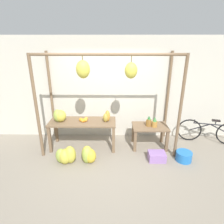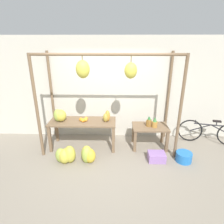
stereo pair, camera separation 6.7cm
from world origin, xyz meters
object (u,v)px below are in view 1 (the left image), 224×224
(banana_pile_ground_right, at_px, (88,155))
(fruit_crate_white, at_px, (157,156))
(banana_pile_ground_left, at_px, (66,155))
(blue_bucket, at_px, (184,156))
(orange_pile, at_px, (84,120))
(banana_pile_on_table, at_px, (59,116))
(pineapple_cluster, at_px, (151,122))
(papaya_pile, at_px, (107,116))
(parked_bicycle, at_px, (209,131))

(banana_pile_ground_right, relative_size, fruit_crate_white, 1.15)
(banana_pile_ground_left, height_order, blue_bucket, banana_pile_ground_left)
(orange_pile, xyz_separation_m, blue_bucket, (2.40, -0.59, -0.67))
(banana_pile_on_table, height_order, pineapple_cluster, banana_pile_on_table)
(banana_pile_on_table, xyz_separation_m, banana_pile_ground_left, (0.27, -0.67, -0.72))
(pineapple_cluster, height_order, banana_pile_ground_left, pineapple_cluster)
(banana_pile_on_table, xyz_separation_m, orange_pile, (0.62, 0.01, -0.11))
(fruit_crate_white, xyz_separation_m, blue_bucket, (0.63, -0.01, 0.01))
(blue_bucket, relative_size, papaya_pile, 1.27)
(orange_pile, distance_m, banana_pile_ground_left, 0.97)
(banana_pile_on_table, distance_m, fruit_crate_white, 2.58)
(orange_pile, bearing_deg, banana_pile_ground_left, -117.14)
(banana_pile_ground_left, bearing_deg, banana_pile_on_table, 111.97)
(banana_pile_ground_left, distance_m, blue_bucket, 2.75)
(banana_pile_ground_left, xyz_separation_m, fruit_crate_white, (2.12, 0.10, -0.08))
(banana_pile_ground_left, distance_m, papaya_pile, 1.35)
(banana_pile_on_table, xyz_separation_m, papaya_pile, (1.20, 0.03, -0.03))
(banana_pile_on_table, distance_m, pineapple_cluster, 2.33)
(banana_pile_on_table, relative_size, orange_pile, 1.67)
(fruit_crate_white, bearing_deg, banana_pile_ground_right, -176.71)
(banana_pile_ground_right, distance_m, parked_bicycle, 3.34)
(banana_pile_ground_left, bearing_deg, banana_pile_ground_right, 0.73)
(orange_pile, relative_size, pineapple_cluster, 0.78)
(blue_bucket, bearing_deg, papaya_pile, 161.53)
(banana_pile_on_table, height_order, orange_pile, banana_pile_on_table)
(banana_pile_ground_left, xyz_separation_m, blue_bucket, (2.75, 0.09, -0.07))
(orange_pile, bearing_deg, papaya_pile, 1.99)
(banana_pile_on_table, height_order, fruit_crate_white, banana_pile_on_table)
(banana_pile_on_table, xyz_separation_m, fruit_crate_white, (2.39, -0.57, -0.80))
(banana_pile_ground_left, bearing_deg, papaya_pile, 37.00)
(banana_pile_ground_left, relative_size, papaya_pile, 1.97)
(fruit_crate_white, height_order, blue_bucket, blue_bucket)
(orange_pile, height_order, blue_bucket, orange_pile)
(banana_pile_on_table, distance_m, papaya_pile, 1.20)
(pineapple_cluster, distance_m, blue_bucket, 1.11)
(banana_pile_on_table, height_order, banana_pile_ground_left, banana_pile_on_table)
(pineapple_cluster, relative_size, banana_pile_ground_right, 0.62)
(orange_pile, relative_size, fruit_crate_white, 0.55)
(orange_pile, xyz_separation_m, papaya_pile, (0.58, 0.02, 0.09))
(parked_bicycle, bearing_deg, blue_bucket, -137.69)
(fruit_crate_white, bearing_deg, blue_bucket, -0.82)
(fruit_crate_white, xyz_separation_m, parked_bicycle, (1.59, 0.86, 0.24))
(banana_pile_on_table, distance_m, parked_bicycle, 4.03)
(banana_pile_on_table, height_order, parked_bicycle, banana_pile_on_table)
(banana_pile_ground_left, relative_size, parked_bicycle, 0.35)
(parked_bicycle, bearing_deg, pineapple_cluster, -171.09)
(banana_pile_ground_right, height_order, papaya_pile, papaya_pile)
(banana_pile_ground_left, bearing_deg, pineapple_cluster, 18.91)
(banana_pile_on_table, height_order, papaya_pile, banana_pile_on_table)
(banana_pile_ground_right, distance_m, fruit_crate_white, 1.61)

